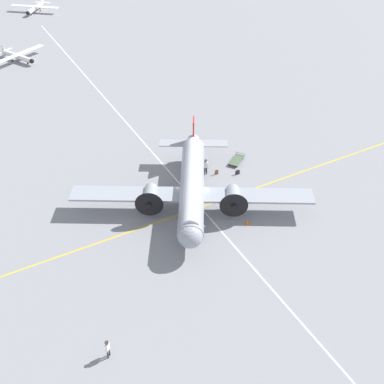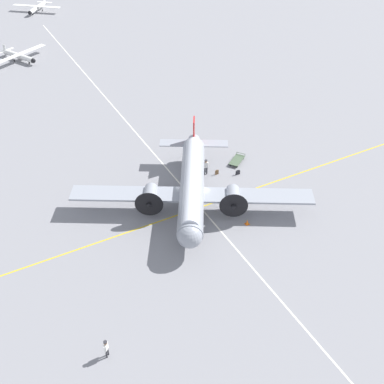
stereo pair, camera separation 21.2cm
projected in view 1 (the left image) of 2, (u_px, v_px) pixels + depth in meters
The scene contains 12 objects.
ground_plane at pixel (192, 204), 48.06m from camera, with size 300.00×300.00×0.00m, color gray.
apron_line_eastwest at pixel (196, 209), 47.47m from camera, with size 120.00×0.16×0.01m.
apron_line_northsouth at pixel (196, 202), 48.24m from camera, with size 0.16×120.00×0.01m.
airliner_main at pixel (192, 187), 46.31m from camera, with size 21.31×16.55×5.34m.
crew_foreground at pixel (107, 347), 33.75m from camera, with size 0.44×0.42×1.69m.
passenger_boarding at pixel (206, 165), 51.44m from camera, with size 0.60×0.36×1.81m.
suitcase_near_door at pixel (217, 172), 51.94m from camera, with size 0.39×0.12×0.56m.
suitcase_upright_spare at pixel (238, 172), 51.96m from camera, with size 0.46×0.17×0.53m.
baggage_cart at pixel (237, 160), 53.81m from camera, with size 2.55×2.25×0.56m.
light_aircraft_distant at pixel (35, 8), 95.78m from camera, with size 8.26×7.50×1.92m.
light_aircraft_taxiing at pixel (18, 56), 76.10m from camera, with size 9.29×7.28×1.93m.
traffic_cone at pixel (247, 222), 45.54m from camera, with size 0.39×0.39×0.52m.
Camera 1 is at (17.79, 32.76, 30.36)m, focal length 45.00 mm.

